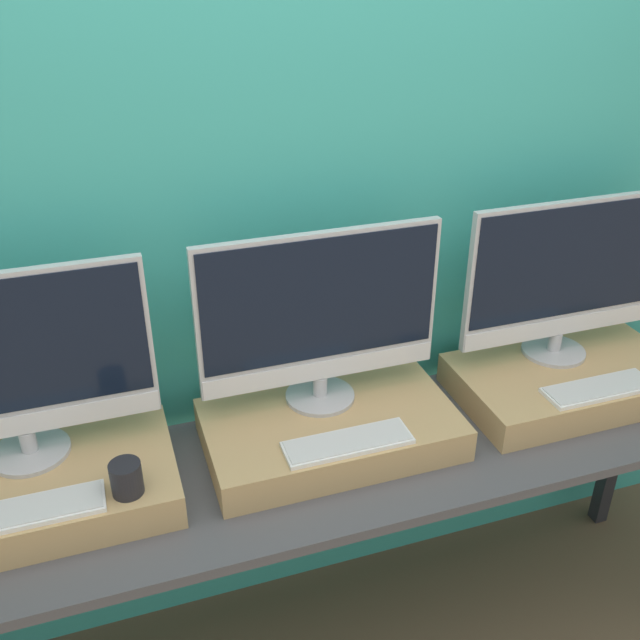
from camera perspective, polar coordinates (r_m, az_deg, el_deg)
wall_back at (r=1.97m, az=-1.90°, el=7.16°), size 8.00×0.04×2.60m
workbench at (r=1.99m, az=1.36°, el=-12.51°), size 2.46×0.55×0.79m
wooden_riser_left at (r=1.90m, az=-21.88°, el=-12.56°), size 0.67×0.39×0.09m
monitor_left at (r=1.80m, az=-23.61°, el=-3.25°), size 0.65×0.19×0.49m
keyboard_left at (r=1.76m, az=-22.27°, el=-13.95°), size 0.33×0.10×0.01m
mug at (r=1.73m, az=-15.23°, el=-12.12°), size 0.07×0.07×0.08m
wooden_riser_center at (r=1.95m, az=0.83°, el=-8.74°), size 0.67×0.39×0.09m
monitor_center at (r=1.86m, az=0.02°, el=0.43°), size 0.65×0.19×0.49m
keyboard_center at (r=1.82m, az=2.24°, el=-9.76°), size 0.33×0.10×0.01m
wooden_riser_right at (r=2.28m, az=19.20°, el=-4.56°), size 0.67×0.39×0.09m
monitor_right at (r=2.19m, az=19.18°, el=3.40°), size 0.65×0.19×0.49m
keyboard_right at (r=2.17m, az=21.44°, el=-5.12°), size 0.33×0.10×0.01m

